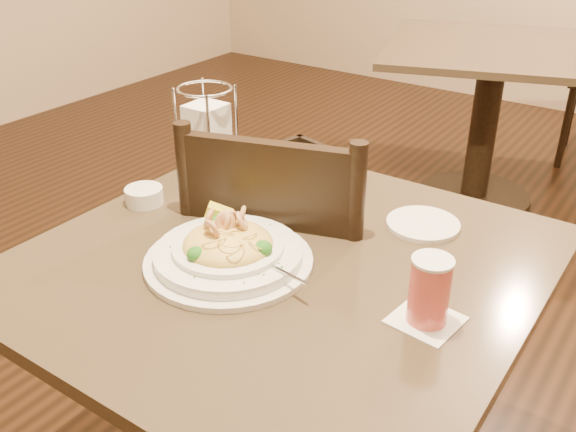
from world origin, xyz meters
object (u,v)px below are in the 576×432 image
Objects in this scene: main_table at (282,353)px; bread_basket at (303,173)px; dining_chair_near at (287,283)px; background_table at (488,97)px; napkin_caddy at (207,135)px; side_plate at (423,224)px; butter_ramekin at (144,196)px; drink_glass at (429,291)px; pasta_bowl at (228,250)px.

main_table is 3.42× the size of bread_basket.
main_table is 0.97× the size of dining_chair_near.
background_table is 1.72m from napkin_caddy.
butter_ramekin is at bearing -155.47° from side_plate.
dining_chair_near is at bearing 122.39° from main_table.
background_table is 4.32× the size of bread_basket.
background_table is 1.22× the size of dining_chair_near.
bread_basket is at bearing 172.49° from side_plate.
side_plate is at bearing 24.53° from butter_ramekin.
main_table is 6.00× the size of side_plate.
dining_chair_near is at bearing -4.94° from napkin_caddy.
napkin_caddy is at bearing -177.01° from side_plate.
background_table is 13.78× the size of butter_ramekin.
napkin_caddy reaches higher than side_plate.
main_table is at bearing -2.29° from butter_ramekin.
napkin_caddy reaches higher than drink_glass.
pasta_bowl is 0.39m from bread_basket.
pasta_bowl is at bearing -125.15° from side_plate.
butter_ramekin reaches higher than background_table.
dining_chair_near is at bearing 151.23° from drink_glass.
pasta_bowl is (0.16, -1.99, 0.26)m from background_table.
background_table is 2.04m from drink_glass.
pasta_bowl reaches higher than background_table.
background_table is 2.01m from pasta_bowl.
drink_glass is at bearing -20.94° from napkin_caddy.
dining_chair_near reaches higher than pasta_bowl.
main_table is 0.25m from dining_chair_near.
main_table is 4.32× the size of napkin_caddy.
bread_basket is at bearing 52.71° from butter_ramekin.
dining_chair_near is at bearing -86.69° from background_table.
napkin_caddy is at bearing 148.35° from main_table.
butter_ramekin is at bearing -88.96° from napkin_caddy.
pasta_bowl is 0.32m from butter_ramekin.
dining_chair_near is at bearing -77.82° from bread_basket.
dining_chair_near is 0.39m from side_plate.
napkin_caddy reaches higher than main_table.
dining_chair_near reaches higher than background_table.
pasta_bowl is (0.07, -0.29, 0.26)m from dining_chair_near.
side_plate is 1.82× the size of butter_ramekin.
dining_chair_near reaches higher than side_plate.
drink_glass reaches higher than butter_ramekin.
background_table is 1.72m from side_plate.
drink_glass is (0.54, -1.94, 0.29)m from background_table.
background_table is at bearing -104.00° from dining_chair_near.
pasta_bowl reaches higher than main_table.
pasta_bowl reaches higher than side_plate.
pasta_bowl is at bearing -77.17° from bread_basket.
pasta_bowl is 2.97× the size of drink_glass.
dining_chair_near reaches higher than bread_basket.
butter_ramekin is at bearing 164.12° from pasta_bowl.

